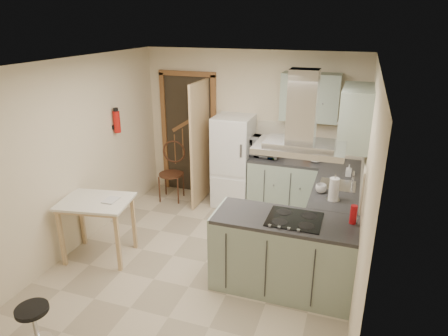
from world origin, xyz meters
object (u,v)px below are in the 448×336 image
at_px(bentwood_chair, 171,174).
at_px(fridge, 233,161).
at_px(extractor_hood, 300,148).
at_px(drop_leaf_table, 99,229).
at_px(microwave, 265,147).
at_px(peninsula, 283,254).
at_px(stool, 35,325).

bearing_deg(bentwood_chair, fridge, 2.07).
height_order(extractor_hood, drop_leaf_table, extractor_hood).
bearing_deg(drop_leaf_table, bentwood_chair, 77.14).
xyz_separation_m(extractor_hood, microwave, (-0.81, 2.00, -0.68)).
height_order(extractor_hood, microwave, extractor_hood).
height_order(fridge, drop_leaf_table, fridge).
xyz_separation_m(extractor_hood, drop_leaf_table, (-2.47, -0.12, -1.32)).
bearing_deg(peninsula, microwave, 109.64).
bearing_deg(drop_leaf_table, extractor_hood, -7.00).
bearing_deg(fridge, peninsula, -58.26).
bearing_deg(peninsula, extractor_hood, 0.00).
relative_size(fridge, peninsula, 0.97).
height_order(peninsula, microwave, microwave).
height_order(extractor_hood, bentwood_chair, extractor_hood).
height_order(peninsula, stool, peninsula).
xyz_separation_m(drop_leaf_table, bentwood_chair, (0.10, 1.91, 0.06)).
bearing_deg(microwave, bentwood_chair, -165.69).
relative_size(extractor_hood, drop_leaf_table, 1.04).
bearing_deg(stool, peninsula, 37.84).
xyz_separation_m(extractor_hood, bentwood_chair, (-2.37, 1.79, -1.26)).
xyz_separation_m(fridge, stool, (-0.84, -3.59, -0.54)).
distance_m(extractor_hood, microwave, 2.26).
bearing_deg(extractor_hood, drop_leaf_table, -177.18).
bearing_deg(extractor_hood, peninsula, 180.00).
height_order(drop_leaf_table, bentwood_chair, bentwood_chair).
xyz_separation_m(bentwood_chair, microwave, (1.56, 0.21, 0.59)).
relative_size(fridge, bentwood_chair, 1.63).
distance_m(fridge, extractor_hood, 2.57).
height_order(bentwood_chair, microwave, microwave).
bearing_deg(bentwood_chair, peninsula, -46.50).
distance_m(peninsula, bentwood_chair, 2.89).
relative_size(drop_leaf_table, bentwood_chair, 0.94).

